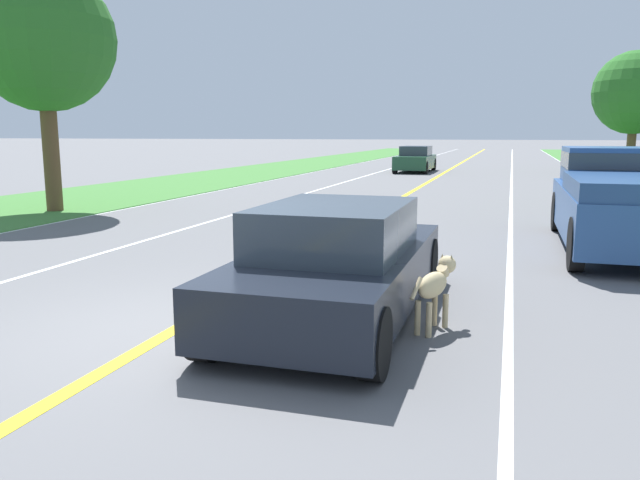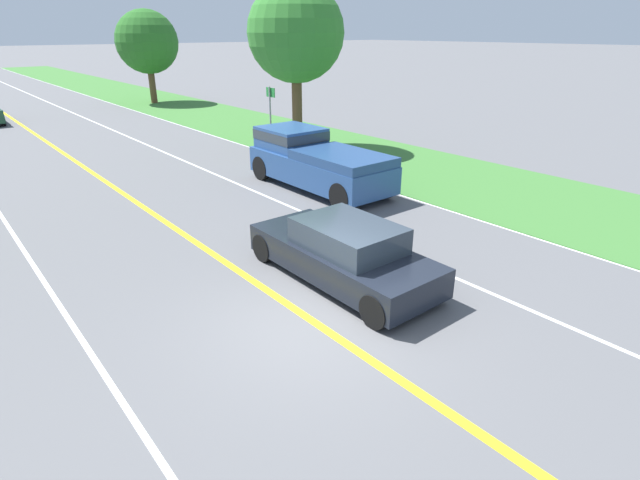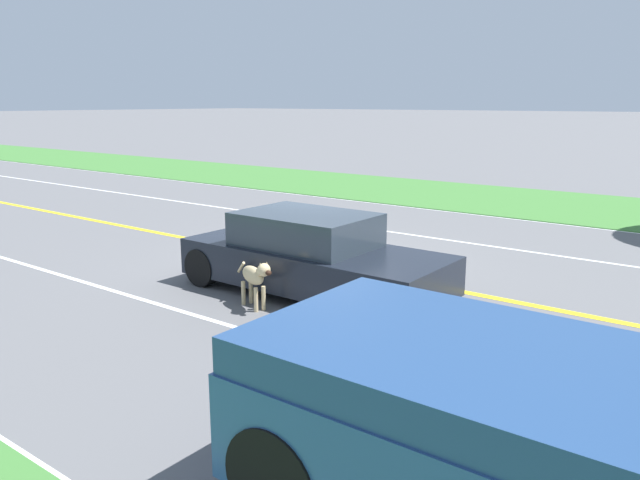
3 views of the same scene
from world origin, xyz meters
TOP-DOWN VIEW (x-y plane):
  - ground_plane at (0.00, 0.00)m, footprint 400.00×400.00m
  - centre_divider_line at (0.00, 0.00)m, footprint 0.18×160.00m
  - lane_edge_line_right at (7.00, 0.00)m, footprint 0.14×160.00m
  - lane_dash_same_dir at (3.50, 0.00)m, footprint 0.10×160.00m
  - lane_dash_oncoming at (-3.50, 0.00)m, footprint 0.10×160.00m
  - grass_verge_right at (10.00, 0.00)m, footprint 6.00×160.00m
  - ego_car at (1.57, 0.99)m, footprint 1.83×4.50m
  - dog at (2.72, 0.79)m, footprint 0.42×1.00m
  - pickup_truck at (5.41, 6.79)m, footprint 2.10×5.49m
  - roadside_tree_right_near at (8.50, 11.89)m, footprint 4.06×4.06m
  - roadside_tree_right_far at (9.46, 30.77)m, footprint 4.31×4.31m
  - street_sign at (7.76, 12.91)m, footprint 0.11×0.64m

SIDE VIEW (x-z plane):
  - ground_plane at x=0.00m, z-range 0.00..0.00m
  - centre_divider_line at x=0.00m, z-range 0.00..0.01m
  - lane_edge_line_right at x=7.00m, z-range 0.00..0.01m
  - lane_dash_same_dir at x=3.50m, z-range 0.00..0.01m
  - lane_dash_oncoming at x=-3.50m, z-range 0.00..0.01m
  - grass_verge_right at x=10.00m, z-range 0.00..0.03m
  - dog at x=2.72m, z-range 0.11..0.91m
  - ego_car at x=1.57m, z-range -0.04..1.29m
  - pickup_truck at x=5.41m, z-range 0.02..1.86m
  - street_sign at x=7.76m, z-range 0.34..3.02m
  - roadside_tree_right_far at x=9.46m, z-range 1.01..7.37m
  - roadside_tree_right_near at x=8.50m, z-range 1.39..8.30m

